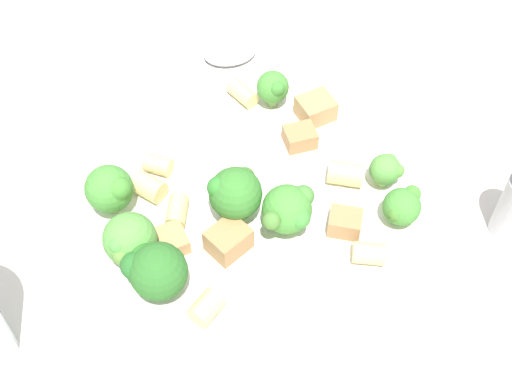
# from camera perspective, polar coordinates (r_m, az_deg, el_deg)

# --- Properties ---
(ground_plane) EXTENTS (2.00, 2.00, 0.00)m
(ground_plane) POSITION_cam_1_polar(r_m,az_deg,el_deg) (0.55, 0.00, -2.69)
(ground_plane) COLOR beige
(pasta_bowl) EXTENTS (0.27, 0.27, 0.03)m
(pasta_bowl) POSITION_cam_1_polar(r_m,az_deg,el_deg) (0.54, 0.00, -1.52)
(pasta_bowl) COLOR silver
(pasta_bowl) RESTS_ON ground_plane
(broccoli_floret_0) EXTENTS (0.04, 0.04, 0.05)m
(broccoli_floret_0) POSITION_cam_1_polar(r_m,az_deg,el_deg) (0.50, -1.69, -0.08)
(broccoli_floret_0) COLOR #93B766
(broccoli_floret_0) RESTS_ON pasta_bowl
(broccoli_floret_1) EXTENTS (0.04, 0.04, 0.04)m
(broccoli_floret_1) POSITION_cam_1_polar(r_m,az_deg,el_deg) (0.48, -10.15, -3.88)
(broccoli_floret_1) COLOR #9EC175
(broccoli_floret_1) RESTS_ON pasta_bowl
(broccoli_floret_2) EXTENTS (0.03, 0.03, 0.03)m
(broccoli_floret_2) POSITION_cam_1_polar(r_m,az_deg,el_deg) (0.58, 1.38, 8.33)
(broccoli_floret_2) COLOR #84AD60
(broccoli_floret_2) RESTS_ON pasta_bowl
(broccoli_floret_3) EXTENTS (0.02, 0.02, 0.03)m
(broccoli_floret_3) POSITION_cam_1_polar(r_m,az_deg,el_deg) (0.53, 10.38, 1.79)
(broccoli_floret_3) COLOR #9EC175
(broccoli_floret_3) RESTS_ON pasta_bowl
(broccoli_floret_4) EXTENTS (0.03, 0.03, 0.03)m
(broccoli_floret_4) POSITION_cam_1_polar(r_m,az_deg,el_deg) (0.51, 11.59, -1.15)
(broccoli_floret_4) COLOR #93B766
(broccoli_floret_4) RESTS_ON pasta_bowl
(broccoli_floret_5) EXTENTS (0.03, 0.03, 0.04)m
(broccoli_floret_5) POSITION_cam_1_polar(r_m,az_deg,el_deg) (0.51, -11.56, 0.29)
(broccoli_floret_5) COLOR #9EC175
(broccoli_floret_5) RESTS_ON pasta_bowl
(broccoli_floret_6) EXTENTS (0.04, 0.04, 0.05)m
(broccoli_floret_6) POSITION_cam_1_polar(r_m,az_deg,el_deg) (0.47, -8.11, -6.15)
(broccoli_floret_6) COLOR #84AD60
(broccoli_floret_6) RESTS_ON pasta_bowl
(broccoli_floret_7) EXTENTS (0.04, 0.04, 0.04)m
(broccoli_floret_7) POSITION_cam_1_polar(r_m,az_deg,el_deg) (0.49, 2.62, -1.41)
(broccoli_floret_7) COLOR #93B766
(broccoli_floret_7) RESTS_ON pasta_bowl
(rigatoni_0) EXTENTS (0.02, 0.02, 0.01)m
(rigatoni_0) POSITION_cam_1_polar(r_m,az_deg,el_deg) (0.54, -7.83, 2.16)
(rigatoni_0) COLOR #E0C67F
(rigatoni_0) RESTS_ON pasta_bowl
(rigatoni_1) EXTENTS (0.02, 0.03, 0.01)m
(rigatoni_1) POSITION_cam_1_polar(r_m,az_deg,el_deg) (0.52, -6.43, -1.19)
(rigatoni_1) COLOR #E0C67F
(rigatoni_1) RESTS_ON pasta_bowl
(rigatoni_2) EXTENTS (0.03, 0.03, 0.02)m
(rigatoni_2) POSITION_cam_1_polar(r_m,az_deg,el_deg) (0.53, -8.57, 0.40)
(rigatoni_2) COLOR #E0C67F
(rigatoni_2) RESTS_ON pasta_bowl
(rigatoni_3) EXTENTS (0.03, 0.03, 0.02)m
(rigatoni_3) POSITION_cam_1_polar(r_m,az_deg,el_deg) (0.53, 7.16, 1.50)
(rigatoni_3) COLOR #E0C67F
(rigatoni_3) RESTS_ON pasta_bowl
(rigatoni_4) EXTENTS (0.03, 0.03, 0.02)m
(rigatoni_4) POSITION_cam_1_polar(r_m,az_deg,el_deg) (0.47, -4.00, -9.23)
(rigatoni_4) COLOR #E0C67F
(rigatoni_4) RESTS_ON pasta_bowl
(rigatoni_5) EXTENTS (0.03, 0.02, 0.02)m
(rigatoni_5) POSITION_cam_1_polar(r_m,az_deg,el_deg) (0.50, 9.01, -4.87)
(rigatoni_5) COLOR #E0C67F
(rigatoni_5) RESTS_ON pasta_bowl
(rigatoni_6) EXTENTS (0.02, 0.03, 0.01)m
(rigatoni_6) POSITION_cam_1_polar(r_m,az_deg,el_deg) (0.59, -1.08, 7.92)
(rigatoni_6) COLOR #E0C67F
(rigatoni_6) RESTS_ON pasta_bowl
(chicken_chunk_0) EXTENTS (0.03, 0.03, 0.02)m
(chicken_chunk_0) POSITION_cam_1_polar(r_m,az_deg,el_deg) (0.58, 4.81, 6.67)
(chicken_chunk_0) COLOR tan
(chicken_chunk_0) RESTS_ON pasta_bowl
(chicken_chunk_1) EXTENTS (0.02, 0.03, 0.01)m
(chicken_chunk_1) POSITION_cam_1_polar(r_m,az_deg,el_deg) (0.50, -6.70, -3.86)
(chicken_chunk_1) COLOR tan
(chicken_chunk_1) RESTS_ON pasta_bowl
(chicken_chunk_2) EXTENTS (0.02, 0.02, 0.01)m
(chicken_chunk_2) POSITION_cam_1_polar(r_m,az_deg,el_deg) (0.56, 3.54, 4.41)
(chicken_chunk_2) COLOR #A87A4C
(chicken_chunk_2) RESTS_ON pasta_bowl
(chicken_chunk_3) EXTENTS (0.04, 0.03, 0.02)m
(chicken_chunk_3) POSITION_cam_1_polar(r_m,az_deg,el_deg) (0.49, -2.23, -3.86)
(chicken_chunk_3) COLOR #A87A4C
(chicken_chunk_3) RESTS_ON pasta_bowl
(chicken_chunk_4) EXTENTS (0.03, 0.03, 0.02)m
(chicken_chunk_4) POSITION_cam_1_polar(r_m,az_deg,el_deg) (0.51, 7.13, -2.45)
(chicken_chunk_4) COLOR #A87A4C
(chicken_chunk_4) RESTS_ON pasta_bowl
(spoon) EXTENTS (0.16, 0.04, 0.01)m
(spoon) POSITION_cam_1_polar(r_m,az_deg,el_deg) (0.68, -3.78, 10.71)
(spoon) COLOR #B2B2B7
(spoon) RESTS_ON ground_plane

